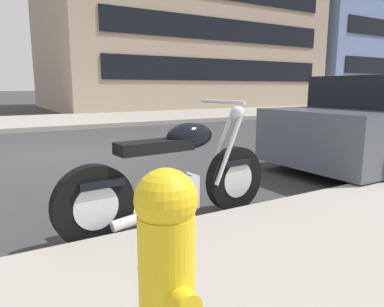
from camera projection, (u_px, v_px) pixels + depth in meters
ground_plane at (64, 156)px, 6.61m from camera, size 260.00×260.00×0.00m
sidewalk_far_curb at (282, 111)px, 18.24m from camera, size 120.00×5.00×0.14m
parking_stall_stripe at (139, 212)px, 3.63m from camera, size 0.12×2.20×0.01m
parked_motorcycle at (175, 179)px, 3.23m from camera, size 2.13×0.62×1.13m
fire_hydrant at (167, 265)px, 1.38m from camera, size 0.24×0.36×0.81m
townhouse_near_left at (174, 30)px, 22.99m from camera, size 15.59×11.14×9.69m
townhouse_far_uphill at (328, 26)px, 29.74m from camera, size 10.87×10.71×12.39m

